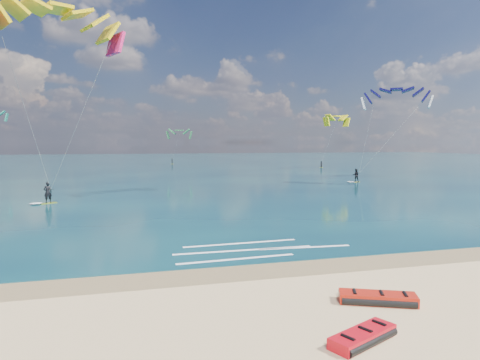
% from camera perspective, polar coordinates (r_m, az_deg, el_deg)
% --- Properties ---
extents(ground, '(320.00, 320.00, 0.00)m').
position_cam_1_polar(ground, '(55.28, -8.89, -0.94)').
color(ground, tan).
rests_on(ground, ground).
extents(wet_sand_strip, '(320.00, 2.40, 0.01)m').
position_cam_1_polar(wet_sand_strip, '(19.43, 2.92, -11.99)').
color(wet_sand_strip, olive).
rests_on(wet_sand_strip, ground).
extents(sea, '(320.00, 200.00, 0.04)m').
position_cam_1_polar(sea, '(118.96, -12.13, 2.19)').
color(sea, '#092636').
rests_on(sea, ground).
extents(packed_kite_left, '(2.72, 2.00, 0.39)m').
position_cam_1_polar(packed_kite_left, '(13.52, 16.04, -20.06)').
color(packed_kite_left, red).
rests_on(packed_kite_left, ground).
extents(packed_kite_mid, '(3.10, 2.23, 0.42)m').
position_cam_1_polar(packed_kite_mid, '(16.53, 17.85, -15.35)').
color(packed_kite_mid, red).
rests_on(packed_kite_mid, ground).
extents(kitesurfer_main, '(10.84, 11.97, 17.38)m').
position_cam_1_polar(kitesurfer_main, '(38.76, -23.78, 9.31)').
color(kitesurfer_main, '#AAC517').
rests_on(kitesurfer_main, sea).
extents(kitesurfer_far, '(11.05, 7.96, 14.60)m').
position_cam_1_polar(kitesurfer_far, '(62.12, 17.93, 6.67)').
color(kitesurfer_far, gold).
rests_on(kitesurfer_far, sea).
extents(shoreline_foam, '(9.66, 3.62, 0.01)m').
position_cam_1_polar(shoreline_foam, '(22.88, 1.89, -9.26)').
color(shoreline_foam, white).
rests_on(shoreline_foam, ground).
extents(distant_kites, '(80.66, 36.83, 12.90)m').
position_cam_1_polar(distant_kites, '(97.89, -15.09, 4.67)').
color(distant_kites, '#DF41DA').
rests_on(distant_kites, ground).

